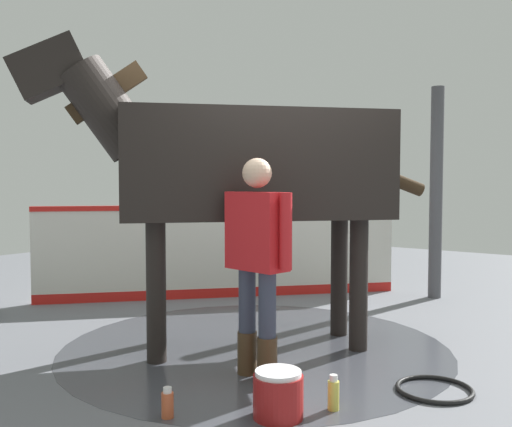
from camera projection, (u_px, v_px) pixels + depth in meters
ground_plane at (280, 349)px, 5.01m from camera, size 16.00×16.00×0.02m
wet_patch at (255, 347)px, 5.05m from camera, size 3.41×3.41×0.00m
barrier_wall at (222, 255)px, 7.20m from camera, size 3.18×3.40×1.17m
roof_post_far at (436, 193)px, 7.14m from camera, size 0.16×0.16×2.65m
horse at (242, 166)px, 4.94m from camera, size 2.60×2.77×2.66m
handler at (257, 252)px, 4.22m from camera, size 0.66×0.29×1.64m
wash_bucket at (278, 395)px, 3.53m from camera, size 0.31×0.31×0.30m
bottle_shampoo at (333, 394)px, 3.65m from camera, size 0.07×0.07×0.23m
bottle_spray at (168, 404)px, 3.53m from camera, size 0.08×0.08×0.19m
hose_coil at (435, 389)px, 3.98m from camera, size 0.54×0.54×0.03m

